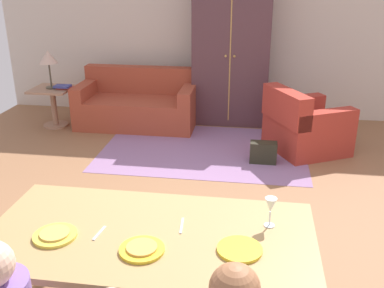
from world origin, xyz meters
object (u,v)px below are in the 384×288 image
(couch, at_px, (138,105))
(armchair, at_px, (304,127))
(wine_glass, at_px, (271,206))
(plate_near_man, at_px, (55,235))
(plate_near_child, at_px, (142,250))
(handbag, at_px, (263,152))
(plate_near_woman, at_px, (240,249))
(table_lamp, at_px, (48,58))
(book_upper, at_px, (62,86))
(book_lower, at_px, (65,88))
(side_table, at_px, (53,102))
(dining_table, at_px, (150,242))
(armoire, at_px, (231,53))

(couch, bearing_deg, armchair, -16.16)
(wine_glass, height_order, armchair, wine_glass)
(plate_near_man, height_order, plate_near_child, same)
(handbag, bearing_deg, plate_near_woman, -93.22)
(table_lamp, relative_size, book_upper, 2.45)
(book_lower, height_order, handbag, book_lower)
(plate_near_man, height_order, table_lamp, table_lamp)
(couch, height_order, side_table, couch)
(plate_near_child, relative_size, couch, 0.15)
(wine_glass, distance_m, couch, 4.29)
(plate_near_woman, xyz_separation_m, book_lower, (-2.68, 3.84, -0.18))
(plate_near_woman, distance_m, side_table, 4.83)
(book_upper, bearing_deg, dining_table, -59.57)
(armchair, xyz_separation_m, table_lamp, (-3.56, 0.43, 0.69))
(couch, distance_m, book_lower, 1.06)
(table_lamp, height_order, book_upper, table_lamp)
(dining_table, height_order, armchair, armchair)
(plate_near_child, bearing_deg, dining_table, 90.00)
(side_table, bearing_deg, armoire, 13.72)
(armoire, xyz_separation_m, handbag, (0.51, -1.52, -0.92))
(dining_table, distance_m, plate_near_man, 0.55)
(plate_near_child, bearing_deg, book_upper, 119.26)
(plate_near_man, relative_size, wine_glass, 1.34)
(side_table, relative_size, handbag, 1.81)
(armchair, bearing_deg, side_table, 173.18)
(couch, xyz_separation_m, book_upper, (-1.02, -0.29, 0.32))
(plate_near_child, distance_m, couch, 4.37)
(book_lower, bearing_deg, plate_near_child, -61.25)
(plate_near_man, xyz_separation_m, handbag, (1.22, 2.97, -0.64))
(wine_glass, bearing_deg, book_lower, 128.58)
(armchair, distance_m, armoire, 1.63)
(side_table, bearing_deg, book_lower, -0.87)
(armoire, bearing_deg, plate_near_woman, -85.57)
(dining_table, distance_m, plate_near_child, 0.20)
(dining_table, height_order, plate_near_man, plate_near_man)
(plate_near_child, distance_m, armchair, 3.73)
(wine_glass, bearing_deg, armoire, 96.93)
(dining_table, relative_size, armoire, 0.91)
(dining_table, relative_size, armchair, 1.65)
(armchair, relative_size, book_lower, 5.27)
(plate_near_woman, height_order, wine_glass, wine_glass)
(wine_glass, xyz_separation_m, armchair, (0.51, 3.14, -0.57))
(armchair, bearing_deg, table_lamp, 173.18)
(plate_near_child, bearing_deg, side_table, 121.06)
(dining_table, bearing_deg, armoire, 87.63)
(plate_near_child, height_order, handbag, plate_near_child)
(dining_table, height_order, book_lower, dining_table)
(plate_near_child, xyz_separation_m, handbag, (0.69, 3.03, -0.64))
(side_table, relative_size, table_lamp, 1.07)
(handbag, bearing_deg, book_lower, 162.51)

